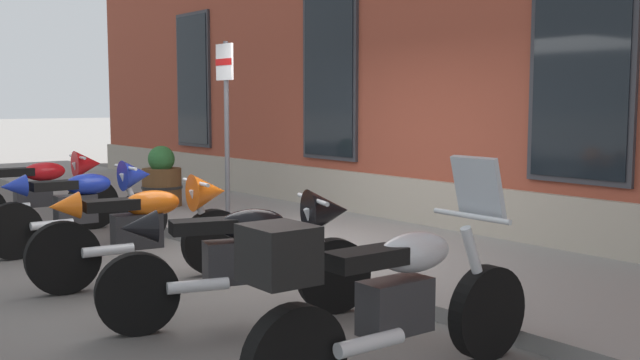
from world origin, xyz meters
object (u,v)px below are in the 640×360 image
object	(u,v)px
motorcycle_black_sport	(252,251)
motorcycle_silver_touring	(387,297)
motorcycle_red_sport	(43,190)
barrel_planter	(162,181)
motorcycle_blue_sport	(87,202)
parking_sign	(226,108)
motorcycle_orange_sport	(150,225)

from	to	relation	value
motorcycle_black_sport	motorcycle_silver_touring	xyz separation A→B (m)	(1.63, -0.12, 0.01)
motorcycle_black_sport	motorcycle_red_sport	bearing A→B (deg)	-179.98
motorcycle_silver_touring	barrel_planter	bearing A→B (deg)	163.76
motorcycle_silver_touring	motorcycle_black_sport	bearing A→B (deg)	175.67
motorcycle_red_sport	motorcycle_black_sport	bearing A→B (deg)	0.02
motorcycle_blue_sport	parking_sign	distance (m)	2.00
motorcycle_orange_sport	motorcycle_silver_touring	size ratio (longest dim) A/B	0.96
motorcycle_red_sport	motorcycle_orange_sport	world-z (taller)	motorcycle_red_sport
motorcycle_blue_sport	motorcycle_orange_sport	world-z (taller)	motorcycle_blue_sport
motorcycle_orange_sport	parking_sign	size ratio (longest dim) A/B	0.90
motorcycle_red_sport	motorcycle_orange_sport	distance (m)	3.27
parking_sign	motorcycle_silver_touring	bearing A→B (deg)	-20.79
motorcycle_blue_sport	motorcycle_black_sport	world-z (taller)	motorcycle_blue_sport
parking_sign	barrel_planter	xyz separation A→B (m)	(-2.30, 0.25, -1.11)
motorcycle_black_sport	parking_sign	xyz separation A→B (m)	(-3.17, 1.70, 1.06)
motorcycle_blue_sport	parking_sign	xyz separation A→B (m)	(0.29, 1.66, 1.06)
motorcycle_red_sport	barrel_planter	distance (m)	2.03
barrel_planter	motorcycle_black_sport	bearing A→B (deg)	-19.56
motorcycle_red_sport	parking_sign	xyz separation A→B (m)	(1.71, 1.70, 1.05)
motorcycle_orange_sport	parking_sign	world-z (taller)	parking_sign
motorcycle_orange_sport	parking_sign	xyz separation A→B (m)	(-1.55, 1.77, 1.07)
motorcycle_blue_sport	barrel_planter	xyz separation A→B (m)	(-2.01, 1.91, -0.05)
motorcycle_red_sport	motorcycle_black_sport	world-z (taller)	motorcycle_red_sport
motorcycle_red_sport	parking_sign	size ratio (longest dim) A/B	0.91
motorcycle_silver_touring	barrel_planter	world-z (taller)	motorcycle_silver_touring
motorcycle_blue_sport	motorcycle_orange_sport	size ratio (longest dim) A/B	1.00
motorcycle_red_sport	barrel_planter	xyz separation A→B (m)	(-0.59, 1.95, -0.06)
motorcycle_orange_sport	parking_sign	distance (m)	2.58
motorcycle_black_sport	parking_sign	size ratio (longest dim) A/B	0.91
motorcycle_red_sport	parking_sign	bearing A→B (deg)	44.84
motorcycle_black_sport	motorcycle_silver_touring	distance (m)	1.63
motorcycle_red_sport	barrel_planter	size ratio (longest dim) A/B	2.31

